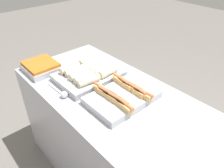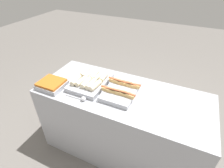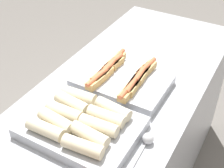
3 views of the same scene
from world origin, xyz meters
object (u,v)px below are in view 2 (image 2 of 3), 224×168
at_px(tray_hotdogs, 121,90).
at_px(tray_wraps, 90,81).
at_px(tray_side_front, 52,84).
at_px(serving_spoon_near, 82,99).

bearing_deg(tray_hotdogs, tray_wraps, 180.00).
bearing_deg(tray_hotdogs, tray_side_front, -162.82).
height_order(tray_hotdogs, serving_spoon_near, tray_hotdogs).
xyz_separation_m(tray_hotdogs, tray_side_front, (-0.71, -0.22, -0.00)).
xyz_separation_m(tray_hotdogs, serving_spoon_near, (-0.30, -0.27, -0.02)).
xyz_separation_m(tray_wraps, serving_spoon_near, (0.06, -0.27, -0.02)).
distance_m(tray_hotdogs, tray_wraps, 0.36).
xyz_separation_m(tray_hotdogs, tray_wraps, (-0.36, 0.00, 0.00)).
xyz_separation_m(tray_side_front, serving_spoon_near, (0.41, -0.05, -0.01)).
relative_size(tray_wraps, tray_side_front, 1.74).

